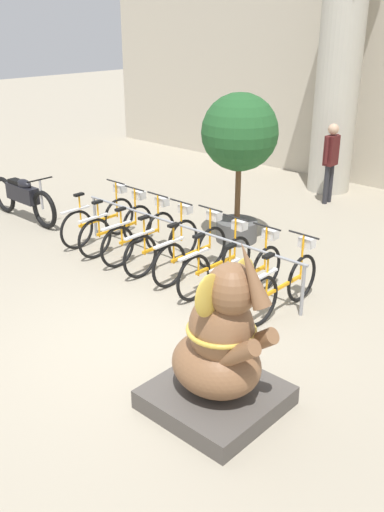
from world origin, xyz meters
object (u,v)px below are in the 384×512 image
at_px(person_pedestrian, 331,156).
at_px(bicycle_5, 217,263).
at_px(bicycle_1, 118,227).
at_px(motorcycle, 23,197).
at_px(bicycle_0, 100,219).
at_px(bicycle_2, 141,235).
at_px(potted_tree, 239,141).
at_px(bicycle_7, 284,284).
at_px(bicycle_3, 164,244).
at_px(bicycle_4, 193,252).
at_px(elephant_statue, 220,354).
at_px(bicycle_6, 248,274).

bearing_deg(person_pedestrian, bicycle_5, -78.39).
bearing_deg(bicycle_1, motorcycle, -174.41).
height_order(bicycle_0, bicycle_2, same).
height_order(person_pedestrian, potted_tree, potted_tree).
height_order(bicycle_2, person_pedestrian, person_pedestrian).
bearing_deg(bicycle_1, bicycle_7, 0.99).
distance_m(bicycle_2, bicycle_3, 0.57).
bearing_deg(person_pedestrian, bicycle_4, -84.81).
height_order(bicycle_3, person_pedestrian, person_pedestrian).
bearing_deg(elephant_statue, bicycle_4, 137.57).
xyz_separation_m(bicycle_5, potted_tree, (-1.04, 1.77, 1.40)).
bearing_deg(bicycle_1, bicycle_2, 1.28).
height_order(bicycle_1, bicycle_5, same).
distance_m(bicycle_3, motorcycle, 3.72).
distance_m(bicycle_0, bicycle_3, 1.70).
xyz_separation_m(bicycle_4, potted_tree, (-0.48, 1.70, 1.40)).
bearing_deg(bicycle_5, bicycle_7, 3.84).
bearing_deg(motorcycle, person_pedestrian, 53.10).
relative_size(elephant_statue, potted_tree, 0.75).
bearing_deg(elephant_statue, bicycle_3, 144.30).
xyz_separation_m(bicycle_0, elephant_statue, (4.69, -2.21, 0.24)).
xyz_separation_m(bicycle_3, potted_tree, (0.09, 1.77, 1.40)).
bearing_deg(potted_tree, person_pedestrian, 89.24).
bearing_deg(bicycle_4, potted_tree, 105.71).
xyz_separation_m(bicycle_2, bicycle_5, (1.70, -0.03, 0.00)).
distance_m(bicycle_7, potted_tree, 3.10).
height_order(bicycle_7, elephant_statue, elephant_statue).
bearing_deg(bicycle_6, motorcycle, -177.50).
xyz_separation_m(bicycle_7, person_pedestrian, (-2.14, 4.81, 0.62)).
height_order(bicycle_5, elephant_statue, elephant_statue).
distance_m(bicycle_1, potted_tree, 2.56).
height_order(bicycle_2, motorcycle, bicycle_2).
distance_m(bicycle_0, elephant_statue, 5.19).
xyz_separation_m(bicycle_5, elephant_statue, (1.85, -2.14, 0.24)).
bearing_deg(bicycle_7, person_pedestrian, 113.95).
relative_size(bicycle_5, bicycle_7, 1.00).
relative_size(bicycle_1, bicycle_4, 1.00).
height_order(bicycle_2, elephant_statue, elephant_statue).
relative_size(bicycle_0, bicycle_6, 1.00).
distance_m(bicycle_4, bicycle_6, 1.14).
relative_size(bicycle_6, potted_tree, 0.63).
bearing_deg(bicycle_6, person_pedestrian, 107.82).
distance_m(bicycle_2, bicycle_6, 2.27).
bearing_deg(bicycle_5, person_pedestrian, 101.61).
distance_m(bicycle_3, potted_tree, 2.26).
bearing_deg(bicycle_1, bicycle_5, -0.43).
bearing_deg(bicycle_4, bicycle_7, 0.09).
bearing_deg(bicycle_0, bicycle_5, -1.40).
distance_m(bicycle_0, bicycle_7, 3.97).
bearing_deg(potted_tree, bicycle_7, -37.93).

